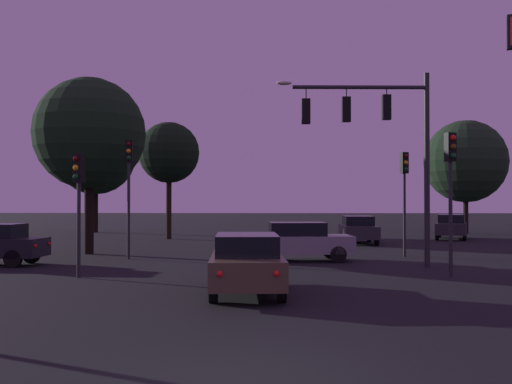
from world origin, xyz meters
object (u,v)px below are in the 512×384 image
object	(u,v)px
traffic_light_corner_left	(451,175)
tree_center_horizon	(169,153)
car_nearside_lane	(247,262)
car_parked_lot	(451,226)
car_crossing_left	(300,241)
car_far_lane	(358,229)
traffic_signal_mast_arm	(380,131)
tree_behind_sign	(89,134)
tree_left_far	(466,161)
tree_right_cluster	(96,155)
traffic_light_median	(78,189)
traffic_light_corner_right	(129,175)
traffic_light_far_side	(405,183)

from	to	relation	value
traffic_light_corner_left	tree_center_horizon	world-z (taller)	tree_center_horizon
traffic_light_corner_left	car_nearside_lane	size ratio (longest dim) A/B	1.00
car_parked_lot	car_crossing_left	bearing A→B (deg)	-125.63
traffic_light_corner_left	tree_center_horizon	size ratio (longest dim) A/B	0.62
car_far_lane	car_parked_lot	size ratio (longest dim) A/B	0.96
car_nearside_lane	traffic_signal_mast_arm	bearing A→B (deg)	54.44
tree_behind_sign	car_crossing_left	bearing A→B (deg)	-16.69
tree_left_far	tree_right_cluster	bearing A→B (deg)	178.60
traffic_light_median	car_crossing_left	world-z (taller)	traffic_light_median
traffic_light_corner_right	traffic_light_far_side	size ratio (longest dim) A/B	1.09
traffic_light_far_side	tree_right_cluster	world-z (taller)	tree_right_cluster
traffic_light_corner_left	car_nearside_lane	bearing A→B (deg)	-150.07
tree_behind_sign	tree_center_horizon	bearing A→B (deg)	80.96
car_nearside_lane	tree_left_far	bearing A→B (deg)	63.12
tree_behind_sign	tree_left_far	bearing A→B (deg)	38.33
car_parked_lot	tree_center_horizon	bearing A→B (deg)	-178.45
traffic_light_corner_right	tree_behind_sign	size ratio (longest dim) A/B	0.62
traffic_light_median	car_crossing_left	xyz separation A→B (m)	(7.04, 5.43, -1.94)
traffic_light_far_side	car_parked_lot	world-z (taller)	traffic_light_far_side
traffic_signal_mast_arm	traffic_light_corner_left	size ratio (longest dim) A/B	1.55
traffic_light_corner_right	tree_behind_sign	xyz separation A→B (m)	(-2.32, 2.24, 1.96)
car_parked_lot	tree_center_horizon	xyz separation A→B (m)	(-17.51, -0.47, 4.55)
car_nearside_lane	tree_left_far	distance (m)	32.44
traffic_light_corner_right	traffic_light_far_side	world-z (taller)	traffic_light_corner_right
car_parked_lot	traffic_signal_mast_arm	bearing A→B (deg)	-114.06
traffic_light_corner_left	traffic_light_corner_right	bearing A→B (deg)	154.74
tree_center_horizon	traffic_signal_mast_arm	bearing A→B (deg)	-56.29
traffic_light_far_side	car_nearside_lane	xyz separation A→B (m)	(-6.22, -10.36, -2.34)
tree_right_cluster	traffic_signal_mast_arm	bearing A→B (deg)	-53.23
car_far_lane	tree_left_far	bearing A→B (deg)	48.42
traffic_signal_mast_arm	traffic_light_corner_right	size ratio (longest dim) A/B	1.44
tree_behind_sign	tree_right_cluster	size ratio (longest dim) A/B	0.89
tree_right_cluster	traffic_light_corner_left	bearing A→B (deg)	-53.71
tree_behind_sign	traffic_light_corner_right	bearing A→B (deg)	-43.99
traffic_light_corner_left	traffic_light_far_side	distance (m)	6.79
traffic_light_corner_right	car_parked_lot	distance (m)	21.67
traffic_light_corner_right	traffic_light_far_side	bearing A→B (deg)	6.92
traffic_light_corner_left	tree_right_cluster	xyz separation A→B (m)	(-18.91, 25.76, 2.65)
traffic_light_corner_left	car_crossing_left	world-z (taller)	traffic_light_corner_left
tree_left_far	traffic_light_far_side	bearing A→B (deg)	-114.41
traffic_light_corner_left	tree_right_cluster	size ratio (longest dim) A/B	0.51
car_crossing_left	car_far_lane	size ratio (longest dim) A/B	0.97
car_crossing_left	tree_center_horizon	xyz separation A→B (m)	(-7.57, 13.40, 4.55)
tree_behind_sign	car_far_lane	bearing A→B (deg)	28.87
car_far_lane	tree_left_far	distance (m)	14.51
traffic_signal_mast_arm	tree_right_cluster	bearing A→B (deg)	126.77
traffic_signal_mast_arm	car_far_lane	size ratio (longest dim) A/B	1.61
car_far_lane	car_nearside_lane	bearing A→B (deg)	-106.28
tree_right_cluster	traffic_light_far_side	bearing A→B (deg)	-45.06
tree_behind_sign	tree_right_cluster	bearing A→B (deg)	105.89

